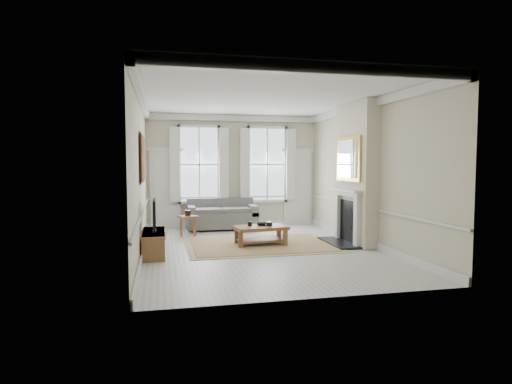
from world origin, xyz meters
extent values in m
plane|color=#B7B5AD|center=(0.00, 0.00, 0.00)|extent=(7.20, 7.20, 0.00)
plane|color=white|center=(0.00, 0.00, 3.40)|extent=(7.20, 7.20, 0.00)
plane|color=beige|center=(0.00, 3.60, 1.70)|extent=(5.20, 0.00, 5.20)
plane|color=beige|center=(-2.60, 0.00, 1.70)|extent=(0.00, 7.20, 7.20)
plane|color=beige|center=(2.60, 0.00, 1.70)|extent=(0.00, 7.20, 7.20)
cube|color=silver|center=(-2.05, 3.56, 1.15)|extent=(0.90, 0.08, 2.30)
cube|color=silver|center=(2.05, 3.56, 1.15)|extent=(0.90, 0.08, 2.30)
cube|color=#A6671C|center=(-2.56, 0.30, 2.05)|extent=(0.05, 1.66, 1.06)
cube|color=beige|center=(2.43, 0.20, 1.70)|extent=(0.35, 1.70, 3.38)
cube|color=black|center=(2.00, 0.20, 0.03)|extent=(0.55, 1.50, 0.05)
cube|color=silver|center=(2.20, -0.35, 0.57)|extent=(0.10, 0.18, 1.15)
cube|color=silver|center=(2.20, 0.75, 0.57)|extent=(0.10, 0.18, 1.15)
cube|color=silver|center=(2.15, 0.20, 1.30)|extent=(0.20, 1.45, 0.06)
cube|color=black|center=(2.25, 0.20, 0.55)|extent=(0.02, 0.92, 1.00)
cube|color=gold|center=(2.21, 0.20, 2.05)|extent=(0.06, 1.26, 1.06)
cube|color=#5C5C59|center=(-0.44, 3.05, 0.29)|extent=(2.00, 0.97, 0.45)
cube|color=#5C5C59|center=(-0.44, 3.44, 0.67)|extent=(2.00, 0.20, 0.44)
cube|color=#5C5C59|center=(-1.34, 3.05, 0.55)|extent=(0.20, 0.97, 0.30)
cube|color=#5C5C59|center=(0.47, 3.05, 0.55)|extent=(0.20, 0.97, 0.30)
cylinder|color=brown|center=(-1.32, 2.68, 0.04)|extent=(0.06, 0.06, 0.08)
cylinder|color=brown|center=(0.45, 3.42, 0.04)|extent=(0.06, 0.06, 0.08)
cube|color=brown|center=(-1.48, 2.20, 0.51)|extent=(0.57, 0.57, 0.06)
cube|color=brown|center=(-1.65, 2.03, 0.24)|extent=(0.05, 0.05, 0.48)
cube|color=brown|center=(-1.31, 2.03, 0.24)|extent=(0.05, 0.05, 0.48)
cube|color=brown|center=(-1.65, 2.37, 0.24)|extent=(0.05, 0.05, 0.48)
cube|color=brown|center=(-1.31, 2.37, 0.24)|extent=(0.05, 0.05, 0.48)
cube|color=tan|center=(0.12, 0.47, 0.01)|extent=(3.50, 2.60, 0.02)
cube|color=brown|center=(0.12, 0.47, 0.42)|extent=(1.29, 0.84, 0.08)
cube|color=brown|center=(-0.39, 0.21, 0.19)|extent=(0.10, 0.10, 0.38)
cube|color=brown|center=(0.63, 0.21, 0.19)|extent=(0.10, 0.10, 0.38)
cube|color=brown|center=(-0.39, 0.72, 0.19)|extent=(0.10, 0.10, 0.38)
cube|color=brown|center=(0.63, 0.72, 0.19)|extent=(0.10, 0.10, 0.38)
cylinder|color=black|center=(-0.13, 0.52, 0.51)|extent=(0.11, 0.11, 0.11)
cylinder|color=black|center=(0.32, 0.42, 0.51)|extent=(0.14, 0.14, 0.10)
imported|color=black|center=(0.17, 0.57, 0.49)|extent=(0.34, 0.34, 0.07)
cube|color=brown|center=(-2.34, -0.10, 0.25)|extent=(0.46, 1.42, 0.51)
cube|color=black|center=(-2.32, -0.10, 0.52)|extent=(0.08, 0.30, 0.03)
cube|color=black|center=(-2.32, -0.10, 0.91)|extent=(0.05, 0.90, 0.55)
cube|color=black|center=(-2.29, -0.10, 0.91)|extent=(0.01, 0.83, 0.50)
camera|label=1|loc=(-2.17, -9.33, 1.97)|focal=30.00mm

